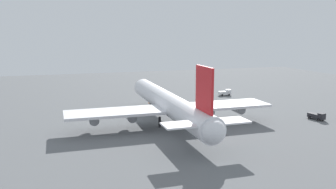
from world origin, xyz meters
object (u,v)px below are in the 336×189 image
(cargo_airplane, at_px, (168,104))
(maintenance_van, at_px, (225,93))
(safety_cone_nose, at_px, (149,103))
(catering_truck, at_px, (317,116))

(cargo_airplane, bearing_deg, maintenance_van, -44.88)
(cargo_airplane, bearing_deg, safety_cone_nose, -3.94)
(cargo_airplane, relative_size, catering_truck, 11.90)
(cargo_airplane, distance_m, catering_truck, 44.53)
(safety_cone_nose, bearing_deg, catering_truck, -133.00)
(catering_truck, distance_m, safety_cone_nose, 56.56)
(cargo_airplane, distance_m, safety_cone_nose, 30.46)
(maintenance_van, xyz_separation_m, safety_cone_nose, (-5.97, 33.65, -0.89))
(catering_truck, xyz_separation_m, safety_cone_nose, (38.57, 41.36, -0.81))
(cargo_airplane, height_order, safety_cone_nose, cargo_airplane)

